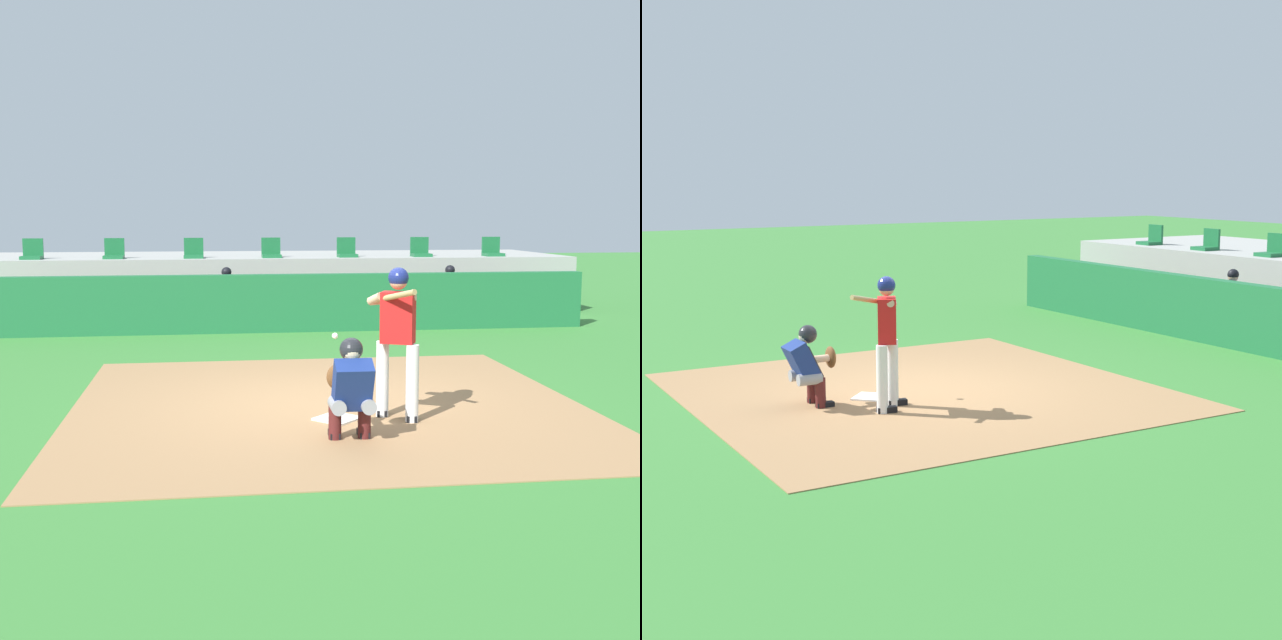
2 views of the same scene
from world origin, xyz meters
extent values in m
plane|color=#387A33|center=(0.00, 0.00, 0.00)|extent=(80.00, 80.00, 0.00)
cube|color=#9E754C|center=(0.00, 0.00, 0.01)|extent=(6.40, 6.40, 0.01)
cube|color=white|center=(0.00, -0.80, 0.02)|extent=(0.62, 0.62, 0.02)
cylinder|color=silver|center=(0.56, -0.72, 0.46)|extent=(0.15, 0.15, 0.92)
cylinder|color=silver|center=(0.84, -1.02, 0.46)|extent=(0.15, 0.15, 0.92)
cube|color=red|center=(0.70, -0.87, 1.22)|extent=(0.45, 0.38, 0.60)
sphere|color=tan|center=(0.70, -0.87, 1.65)|extent=(0.21, 0.21, 0.21)
sphere|color=navy|center=(0.70, -0.87, 1.68)|extent=(0.24, 0.24, 0.24)
cylinder|color=tan|center=(0.46, -0.73, 1.43)|extent=(0.19, 0.27, 0.17)
cylinder|color=tan|center=(0.66, -0.77, 1.43)|extent=(0.54, 0.37, 0.18)
cylinder|color=tan|center=(0.59, -1.01, 1.48)|extent=(0.40, 0.80, 0.24)
cube|color=black|center=(0.57, -0.66, 0.04)|extent=(0.17, 0.28, 0.09)
cube|color=black|center=(0.86, -0.96, 0.04)|extent=(0.17, 0.28, 0.09)
cylinder|color=gray|center=(-0.16, -1.76, 0.42)|extent=(0.17, 0.32, 0.16)
cylinder|color=#4C1919|center=(-0.16, -1.61, 0.21)|extent=(0.14, 0.14, 0.42)
cube|color=black|center=(-0.15, -1.55, 0.04)|extent=(0.11, 0.24, 0.08)
cylinder|color=gray|center=(0.16, -1.76, 0.42)|extent=(0.17, 0.32, 0.16)
cylinder|color=#4C1919|center=(0.16, -1.61, 0.21)|extent=(0.14, 0.14, 0.42)
cube|color=black|center=(0.17, -1.55, 0.04)|extent=(0.11, 0.24, 0.08)
cube|color=navy|center=(0.00, -1.81, 0.64)|extent=(0.41, 0.44, 0.57)
cube|color=#2D2D33|center=(0.00, -1.69, 0.64)|extent=(0.38, 0.26, 0.45)
sphere|color=beige|center=(0.00, -1.73, 0.98)|extent=(0.21, 0.21, 0.21)
sphere|color=#232328|center=(0.00, -1.71, 1.00)|extent=(0.25, 0.25, 0.25)
cylinder|color=beige|center=(-0.03, -1.59, 0.64)|extent=(0.11, 0.45, 0.10)
ellipsoid|color=brown|center=(-0.07, -1.36, 0.64)|extent=(0.28, 0.12, 0.30)
sphere|color=white|center=(0.02, -0.48, 0.96)|extent=(0.07, 0.07, 0.07)
cube|color=#1E6638|center=(0.00, 6.50, 0.60)|extent=(13.00, 0.30, 1.20)
cube|color=olive|center=(0.00, 7.50, 0.23)|extent=(11.80, 0.44, 0.45)
cylinder|color=#939399|center=(-1.25, 7.25, 0.49)|extent=(0.15, 0.40, 0.15)
cylinder|color=#939399|center=(-1.25, 7.05, 0.23)|extent=(0.13, 0.13, 0.45)
cube|color=maroon|center=(-1.25, 7.00, 0.04)|extent=(0.11, 0.24, 0.08)
cylinder|color=#939399|center=(-0.99, 7.25, 0.49)|extent=(0.15, 0.40, 0.15)
cylinder|color=#939399|center=(-0.99, 7.05, 0.23)|extent=(0.13, 0.13, 0.45)
cube|color=maroon|center=(-0.99, 7.00, 0.04)|extent=(0.11, 0.24, 0.08)
cube|color=navy|center=(-1.12, 7.47, 0.76)|extent=(0.36, 0.22, 0.54)
sphere|color=tan|center=(-1.12, 7.47, 1.15)|extent=(0.20, 0.20, 0.20)
sphere|color=black|center=(-1.12, 7.47, 1.19)|extent=(0.22, 0.22, 0.22)
cylinder|color=tan|center=(-1.32, 7.33, 0.65)|extent=(0.09, 0.41, 0.22)
cylinder|color=tan|center=(-0.92, 7.33, 0.65)|extent=(0.09, 0.41, 0.22)
cylinder|color=#939399|center=(3.76, 7.25, 0.49)|extent=(0.15, 0.40, 0.15)
cylinder|color=#939399|center=(3.76, 7.05, 0.23)|extent=(0.13, 0.13, 0.45)
cube|color=maroon|center=(3.76, 7.00, 0.04)|extent=(0.11, 0.24, 0.08)
cylinder|color=#939399|center=(4.02, 7.25, 0.49)|extent=(0.15, 0.40, 0.15)
cylinder|color=#939399|center=(4.02, 7.05, 0.23)|extent=(0.13, 0.13, 0.45)
cube|color=maroon|center=(4.02, 7.00, 0.04)|extent=(0.11, 0.24, 0.08)
cube|color=navy|center=(3.89, 7.47, 0.76)|extent=(0.36, 0.22, 0.54)
sphere|color=#996B4C|center=(3.89, 7.47, 1.15)|extent=(0.20, 0.20, 0.20)
sphere|color=black|center=(3.89, 7.47, 1.19)|extent=(0.22, 0.22, 0.22)
cylinder|color=#996B4C|center=(3.69, 7.33, 0.65)|extent=(0.09, 0.41, 0.22)
cylinder|color=#996B4C|center=(4.09, 7.33, 0.65)|extent=(0.09, 0.41, 0.22)
cube|color=#9E9E99|center=(0.00, 10.90, 0.70)|extent=(15.00, 4.40, 1.40)
cube|color=#196033|center=(-5.57, 9.30, 1.44)|extent=(0.46, 0.46, 0.08)
cube|color=#196033|center=(-5.57, 9.50, 1.68)|extent=(0.46, 0.06, 0.40)
cube|color=#196033|center=(-3.71, 9.30, 1.44)|extent=(0.46, 0.46, 0.08)
cube|color=#196033|center=(-3.71, 9.50, 1.68)|extent=(0.46, 0.06, 0.40)
cube|color=#196033|center=(-1.86, 9.30, 1.44)|extent=(0.46, 0.46, 0.08)
cube|color=#196033|center=(-1.86, 9.50, 1.68)|extent=(0.46, 0.06, 0.40)
cube|color=#196033|center=(0.00, 9.30, 1.44)|extent=(0.46, 0.46, 0.08)
cube|color=#196033|center=(0.00, 9.50, 1.68)|extent=(0.46, 0.06, 0.40)
cube|color=#196033|center=(1.86, 9.30, 1.44)|extent=(0.46, 0.46, 0.08)
cube|color=#196033|center=(1.86, 9.50, 1.68)|extent=(0.46, 0.06, 0.40)
cube|color=#196033|center=(3.71, 9.30, 1.44)|extent=(0.46, 0.46, 0.08)
cube|color=#196033|center=(3.71, 9.50, 1.68)|extent=(0.46, 0.06, 0.40)
cube|color=#196033|center=(5.57, 9.30, 1.44)|extent=(0.46, 0.46, 0.08)
cube|color=#196033|center=(5.57, 9.50, 1.68)|extent=(0.46, 0.06, 0.40)
camera|label=1|loc=(-1.44, -9.76, 2.39)|focal=44.35mm
camera|label=2|loc=(11.74, -6.26, 3.17)|focal=52.72mm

